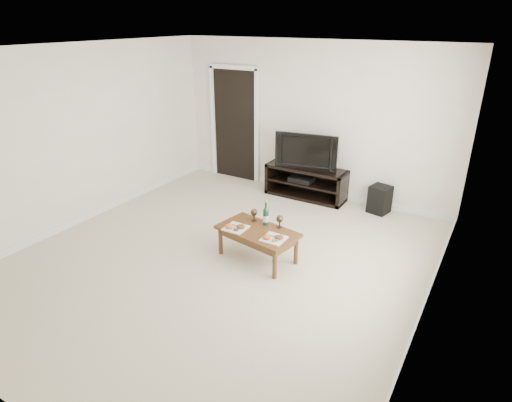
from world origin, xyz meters
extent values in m
plane|color=beige|center=(0.00, 0.00, 0.00)|extent=(5.50, 5.50, 0.00)
cube|color=white|center=(0.00, 2.77, 1.30)|extent=(5.00, 0.04, 2.60)
cube|color=white|center=(0.00, 0.00, 2.62)|extent=(5.00, 5.50, 0.04)
cube|color=black|center=(-1.55, 2.73, 1.02)|extent=(0.90, 0.02, 2.05)
cube|color=black|center=(0.06, 2.50, 0.28)|extent=(1.40, 0.45, 0.55)
imported|color=black|center=(0.06, 2.50, 0.86)|extent=(1.07, 0.31, 0.61)
cube|color=black|center=(-0.01, 2.48, 0.33)|extent=(0.40, 0.30, 0.08)
cube|color=black|center=(1.35, 2.53, 0.22)|extent=(0.36, 0.36, 0.45)
cube|color=#522E16|center=(0.40, 0.27, 0.21)|extent=(1.11, 0.72, 0.42)
cube|color=white|center=(0.14, 0.16, 0.45)|extent=(0.27, 0.27, 0.07)
cube|color=white|center=(0.70, 0.15, 0.45)|extent=(0.27, 0.27, 0.07)
cylinder|color=#103B20|center=(0.41, 0.46, 0.59)|extent=(0.07, 0.07, 0.35)
camera|label=1|loc=(2.86, -3.91, 2.92)|focal=30.00mm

